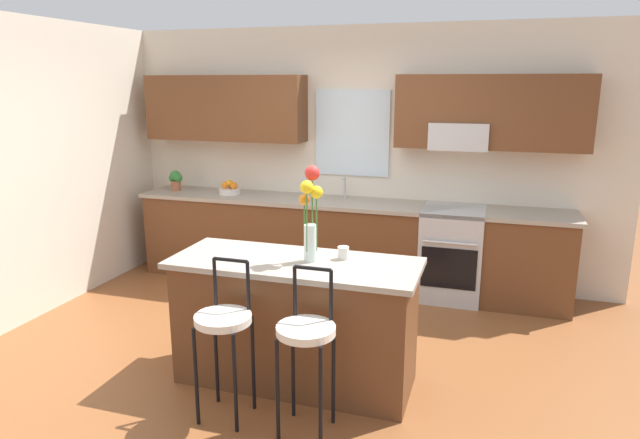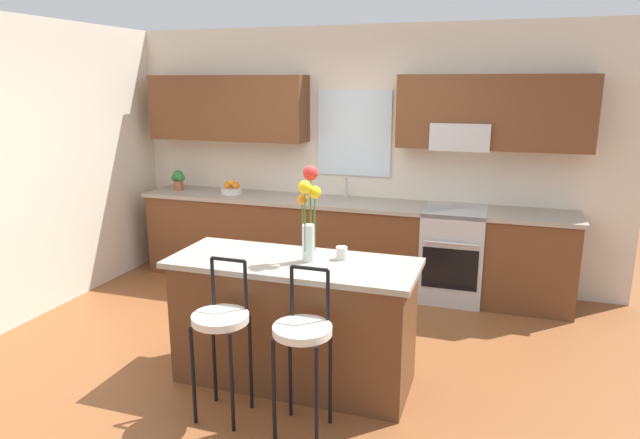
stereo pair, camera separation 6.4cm
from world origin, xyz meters
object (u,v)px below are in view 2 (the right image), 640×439
(fruit_bowl_oranges, at_px, (232,189))
(potted_plant_small, at_px, (178,179))
(bar_stool_near, at_px, (221,325))
(kitchen_island, at_px, (294,321))
(mug_ceramic, at_px, (342,253))
(oven_range, at_px, (453,254))
(flower_vase, at_px, (309,210))
(bar_stool_middle, at_px, (303,337))

(fruit_bowl_oranges, height_order, potted_plant_small, potted_plant_small)
(bar_stool_near, height_order, potted_plant_small, potted_plant_small)
(fruit_bowl_oranges, distance_m, potted_plant_small, 0.68)
(kitchen_island, xyz_separation_m, mug_ceramic, (0.31, 0.13, 0.50))
(oven_range, bearing_deg, fruit_bowl_oranges, 179.33)
(flower_vase, distance_m, potted_plant_small, 3.06)
(flower_vase, relative_size, potted_plant_small, 2.89)
(bar_stool_middle, xyz_separation_m, potted_plant_small, (-2.46, 2.59, 0.41))
(fruit_bowl_oranges, bearing_deg, oven_range, -0.67)
(bar_stool_near, xyz_separation_m, mug_ceramic, (0.59, 0.69, 0.33))
(bar_stool_near, height_order, mug_ceramic, bar_stool_near)
(bar_stool_near, bearing_deg, potted_plant_small, 126.31)
(bar_stool_near, height_order, fruit_bowl_oranges, fruit_bowl_oranges)
(potted_plant_small, bearing_deg, kitchen_island, -43.00)
(bar_stool_near, xyz_separation_m, fruit_bowl_oranges, (-1.23, 2.60, 0.34))
(kitchen_island, bearing_deg, oven_range, 65.09)
(oven_range, height_order, mug_ceramic, mug_ceramic)
(bar_stool_middle, height_order, mug_ceramic, bar_stool_middle)
(oven_range, distance_m, flower_vase, 2.30)
(flower_vase, relative_size, mug_ceramic, 7.37)
(oven_range, height_order, potted_plant_small, potted_plant_small)
(kitchen_island, xyz_separation_m, fruit_bowl_oranges, (-1.51, 2.04, 0.51))
(kitchen_island, distance_m, flower_vase, 0.83)
(oven_range, height_order, fruit_bowl_oranges, fruit_bowl_oranges)
(mug_ceramic, bearing_deg, bar_stool_near, -130.35)
(oven_range, distance_m, bar_stool_middle, 2.66)
(bar_stool_near, distance_m, fruit_bowl_oranges, 2.89)
(kitchen_island, xyz_separation_m, flower_vase, (0.11, 0.03, 0.82))
(mug_ceramic, bearing_deg, oven_range, 71.75)
(bar_stool_middle, distance_m, mug_ceramic, 0.77)
(bar_stool_near, bearing_deg, fruit_bowl_oranges, 115.34)
(kitchen_island, bearing_deg, potted_plant_small, 137.00)
(flower_vase, height_order, potted_plant_small, flower_vase)
(kitchen_island, bearing_deg, flower_vase, 12.83)
(fruit_bowl_oranges, bearing_deg, potted_plant_small, -179.64)
(oven_range, distance_m, potted_plant_small, 3.17)
(bar_stool_near, distance_m, potted_plant_small, 3.25)
(mug_ceramic, distance_m, fruit_bowl_oranges, 2.63)
(mug_ceramic, relative_size, fruit_bowl_oranges, 0.37)
(kitchen_island, height_order, mug_ceramic, mug_ceramic)
(bar_stool_middle, xyz_separation_m, flower_vase, (-0.16, 0.59, 0.65))
(oven_range, distance_m, bar_stool_near, 2.84)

